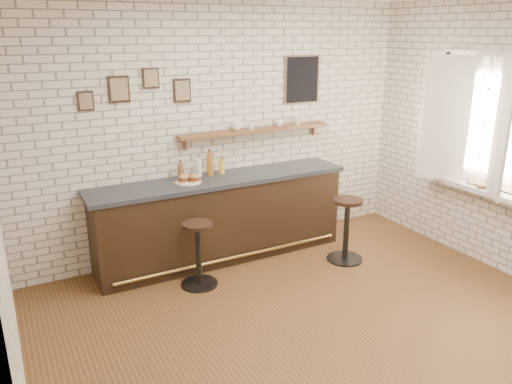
{
  "coord_description": "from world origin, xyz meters",
  "views": [
    {
      "loc": [
        -2.45,
        -3.4,
        2.64
      ],
      "look_at": [
        -0.14,
        0.9,
        1.06
      ],
      "focal_mm": 35.0,
      "sensor_mm": 36.0,
      "label": 1
    }
  ],
  "objects_px": {
    "bar_stool_left": "(198,252)",
    "shelf_cup_a": "(237,126)",
    "bitters_bottle_amber": "(210,165)",
    "bar_stool_right": "(346,228)",
    "book_upper": "(476,184)",
    "ciabatta_sandwich": "(189,178)",
    "book_lower": "(475,185)",
    "bar_counter": "(222,218)",
    "bitters_bottle_white": "(199,168)",
    "sandwich_plate": "(189,182)",
    "condiment_bottle_yellow": "(222,166)",
    "shelf_cup_d": "(298,121)",
    "shelf_cup_c": "(279,123)",
    "bitters_bottle_brown": "(181,172)",
    "shelf_cup_b": "(251,126)"
  },
  "relations": [
    {
      "from": "shelf_cup_a",
      "to": "book_lower",
      "type": "bearing_deg",
      "value": -64.04
    },
    {
      "from": "bitters_bottle_amber",
      "to": "book_upper",
      "type": "bearing_deg",
      "value": -31.66
    },
    {
      "from": "shelf_cup_a",
      "to": "shelf_cup_c",
      "type": "distance_m",
      "value": 0.59
    },
    {
      "from": "bar_counter",
      "to": "shelf_cup_d",
      "type": "relative_size",
      "value": 29.68
    },
    {
      "from": "ciabatta_sandwich",
      "to": "bar_counter",
      "type": "bearing_deg",
      "value": 1.93
    },
    {
      "from": "shelf_cup_b",
      "to": "book_upper",
      "type": "bearing_deg",
      "value": -74.27
    },
    {
      "from": "bitters_bottle_brown",
      "to": "bitters_bottle_amber",
      "type": "height_order",
      "value": "bitters_bottle_amber"
    },
    {
      "from": "condiment_bottle_yellow",
      "to": "book_upper",
      "type": "relative_size",
      "value": 0.91
    },
    {
      "from": "bitters_bottle_amber",
      "to": "bar_stool_right",
      "type": "bearing_deg",
      "value": -34.81
    },
    {
      "from": "bar_stool_left",
      "to": "bar_stool_right",
      "type": "relative_size",
      "value": 0.94
    },
    {
      "from": "bitters_bottle_brown",
      "to": "bitters_bottle_white",
      "type": "height_order",
      "value": "bitters_bottle_white"
    },
    {
      "from": "bitters_bottle_brown",
      "to": "shelf_cup_b",
      "type": "relative_size",
      "value": 2.54
    },
    {
      "from": "bitters_bottle_white",
      "to": "condiment_bottle_yellow",
      "type": "bearing_deg",
      "value": 0.0
    },
    {
      "from": "bar_stool_right",
      "to": "book_lower",
      "type": "relative_size",
      "value": 3.31
    },
    {
      "from": "condiment_bottle_yellow",
      "to": "bitters_bottle_amber",
      "type": "bearing_deg",
      "value": -180.0
    },
    {
      "from": "bar_counter",
      "to": "sandwich_plate",
      "type": "height_order",
      "value": "sandwich_plate"
    },
    {
      "from": "bar_counter",
      "to": "ciabatta_sandwich",
      "type": "bearing_deg",
      "value": -178.07
    },
    {
      "from": "bar_stool_left",
      "to": "sandwich_plate",
      "type": "bearing_deg",
      "value": 77.65
    },
    {
      "from": "bar_counter",
      "to": "bitters_bottle_amber",
      "type": "relative_size",
      "value": 10.11
    },
    {
      "from": "shelf_cup_c",
      "to": "book_lower",
      "type": "xyz_separation_m",
      "value": [
        1.66,
        -1.66,
        -0.6
      ]
    },
    {
      "from": "bitters_bottle_brown",
      "to": "book_lower",
      "type": "distance_m",
      "value": 3.4
    },
    {
      "from": "bar_counter",
      "to": "bitters_bottle_brown",
      "type": "distance_m",
      "value": 0.75
    },
    {
      "from": "bar_stool_left",
      "to": "shelf_cup_c",
      "type": "xyz_separation_m",
      "value": [
        1.41,
        0.73,
        1.16
      ]
    },
    {
      "from": "bar_stool_left",
      "to": "shelf_cup_a",
      "type": "relative_size",
      "value": 5.68
    },
    {
      "from": "bar_counter",
      "to": "bitters_bottle_white",
      "type": "relative_size",
      "value": 12.3
    },
    {
      "from": "bar_stool_left",
      "to": "book_upper",
      "type": "bearing_deg",
      "value": -16.98
    },
    {
      "from": "shelf_cup_a",
      "to": "shelf_cup_d",
      "type": "height_order",
      "value": "shelf_cup_a"
    },
    {
      "from": "bar_counter",
      "to": "book_lower",
      "type": "height_order",
      "value": "bar_counter"
    },
    {
      "from": "bar_stool_right",
      "to": "book_upper",
      "type": "height_order",
      "value": "book_upper"
    },
    {
      "from": "bar_stool_left",
      "to": "book_lower",
      "type": "bearing_deg",
      "value": -16.96
    },
    {
      "from": "ciabatta_sandwich",
      "to": "shelf_cup_a",
      "type": "distance_m",
      "value": 0.88
    },
    {
      "from": "sandwich_plate",
      "to": "bitters_bottle_amber",
      "type": "relative_size",
      "value": 0.91
    },
    {
      "from": "bar_stool_right",
      "to": "shelf_cup_a",
      "type": "height_order",
      "value": "shelf_cup_a"
    },
    {
      "from": "bitters_bottle_brown",
      "to": "bitters_bottle_white",
      "type": "relative_size",
      "value": 0.89
    },
    {
      "from": "book_lower",
      "to": "bitters_bottle_amber",
      "type": "bearing_deg",
      "value": 140.46
    },
    {
      "from": "bitters_bottle_white",
      "to": "shelf_cup_d",
      "type": "bearing_deg",
      "value": 1.95
    },
    {
      "from": "bitters_bottle_white",
      "to": "shelf_cup_c",
      "type": "xyz_separation_m",
      "value": [
        1.1,
        0.05,
        0.43
      ]
    },
    {
      "from": "bar_counter",
      "to": "bitters_bottle_white",
      "type": "xyz_separation_m",
      "value": [
        -0.2,
        0.15,
        0.61
      ]
    },
    {
      "from": "shelf_cup_a",
      "to": "shelf_cup_b",
      "type": "distance_m",
      "value": 0.19
    },
    {
      "from": "bitters_bottle_amber",
      "to": "bar_counter",
      "type": "bearing_deg",
      "value": -66.96
    },
    {
      "from": "ciabatta_sandwich",
      "to": "bitters_bottle_white",
      "type": "distance_m",
      "value": 0.26
    },
    {
      "from": "sandwich_plate",
      "to": "shelf_cup_a",
      "type": "relative_size",
      "value": 2.2
    },
    {
      "from": "bitters_bottle_amber",
      "to": "shelf_cup_d",
      "type": "relative_size",
      "value": 2.94
    },
    {
      "from": "book_upper",
      "to": "shelf_cup_c",
      "type": "bearing_deg",
      "value": 170.25
    },
    {
      "from": "bitters_bottle_white",
      "to": "bar_stool_right",
      "type": "height_order",
      "value": "bitters_bottle_white"
    },
    {
      "from": "bitters_bottle_white",
      "to": "shelf_cup_d",
      "type": "relative_size",
      "value": 2.41
    },
    {
      "from": "shelf_cup_b",
      "to": "condiment_bottle_yellow",
      "type": "bearing_deg",
      "value": 151.14
    },
    {
      "from": "ciabatta_sandwich",
      "to": "sandwich_plate",
      "type": "bearing_deg",
      "value": 180.0
    },
    {
      "from": "bitters_bottle_amber",
      "to": "book_lower",
      "type": "bearing_deg",
      "value": -31.64
    },
    {
      "from": "condiment_bottle_yellow",
      "to": "shelf_cup_d",
      "type": "height_order",
      "value": "shelf_cup_d"
    }
  ]
}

